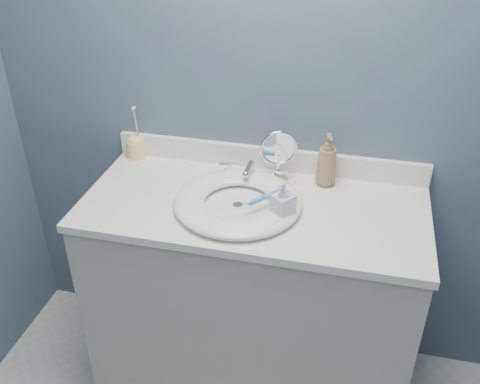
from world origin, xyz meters
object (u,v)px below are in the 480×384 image
(makeup_mirror, at_px, (278,154))
(toothbrush_holder, at_px, (136,145))
(soap_bottle_amber, at_px, (327,160))
(soap_bottle_clear, at_px, (283,202))

(makeup_mirror, bearing_deg, toothbrush_holder, 157.26)
(soap_bottle_amber, bearing_deg, soap_bottle_clear, -128.66)
(makeup_mirror, xyz_separation_m, soap_bottle_clear, (0.06, -0.25, -0.04))
(soap_bottle_clear, bearing_deg, toothbrush_holder, -166.57)
(soap_bottle_amber, height_order, toothbrush_holder, toothbrush_holder)
(soap_bottle_clear, bearing_deg, soap_bottle_amber, 105.66)
(soap_bottle_amber, distance_m, soap_bottle_clear, 0.30)
(toothbrush_holder, bearing_deg, soap_bottle_amber, -2.90)
(soap_bottle_clear, distance_m, toothbrush_holder, 0.73)
(soap_bottle_amber, relative_size, toothbrush_holder, 0.92)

